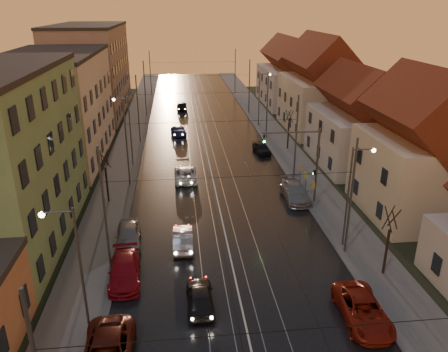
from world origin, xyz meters
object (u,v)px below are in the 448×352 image
object	(u,v)px
street_lamp_3	(261,94)
driving_car_3	(178,130)
driving_car_4	(182,106)
parked_right_0	(363,310)
parked_left_2	(125,271)
parked_right_1	(295,192)
traffic_light_mast	(307,156)
parked_left_3	(128,235)
street_lamp_1	(353,188)
parked_right_2	(262,148)
street_lamp_2	(127,124)
street_lamp_0	(74,262)
driving_car_0	(200,297)
driving_car_2	(185,174)
driving_car_1	(183,238)

from	to	relation	value
street_lamp_3	driving_car_3	size ratio (longest dim) A/B	1.70
driving_car_4	parked_right_0	size ratio (longest dim) A/B	0.85
parked_left_2	parked_right_1	bearing A→B (deg)	34.28
traffic_light_mast	driving_car_4	distance (m)	41.40
street_lamp_3	parked_right_0	bearing A→B (deg)	-92.88
parked_left_3	parked_right_1	distance (m)	16.45
street_lamp_1	parked_right_2	xyz separation A→B (m)	(-2.30, 22.91, -4.22)
driving_car_3	parked_right_1	distance (m)	25.81
parked_left_3	street_lamp_2	bearing A→B (deg)	90.73
traffic_light_mast	parked_right_0	world-z (taller)	traffic_light_mast
street_lamp_1	parked_left_3	size ratio (longest dim) A/B	1.74
street_lamp_0	parked_right_2	world-z (taller)	street_lamp_0
traffic_light_mast	parked_right_2	distance (m)	15.47
driving_car_0	parked_left_2	xyz separation A→B (m)	(-4.88, 3.30, 0.04)
street_lamp_1	parked_left_3	world-z (taller)	street_lamp_1
street_lamp_3	driving_car_2	size ratio (longest dim) A/B	1.60
street_lamp_3	traffic_light_mast	size ratio (longest dim) A/B	1.11
street_lamp_1	driving_car_3	bearing A→B (deg)	111.24
driving_car_2	parked_right_0	world-z (taller)	parked_right_0
driving_car_4	parked_left_3	bearing A→B (deg)	84.13
driving_car_3	street_lamp_3	bearing A→B (deg)	-169.28
driving_car_0	parked_left_3	size ratio (longest dim) A/B	0.88
street_lamp_0	parked_left_2	bearing A→B (deg)	72.10
driving_car_1	driving_car_2	size ratio (longest dim) A/B	0.86
parked_right_0	parked_left_3	bearing A→B (deg)	146.30
street_lamp_1	driving_car_1	bearing A→B (deg)	174.32
driving_car_0	parked_right_0	xyz separation A→B (m)	(9.40, -2.29, 0.04)
street_lamp_3	parked_right_2	xyz separation A→B (m)	(-2.30, -13.09, -4.22)
street_lamp_3	parked_right_2	world-z (taller)	street_lamp_3
driving_car_3	driving_car_4	xyz separation A→B (m)	(0.75, 15.54, 0.07)
street_lamp_1	parked_right_0	size ratio (longest dim) A/B	1.53
street_lamp_3	driving_car_0	xyz separation A→B (m)	(-11.62, -42.03, -4.20)
street_lamp_0	parked_right_0	xyz separation A→B (m)	(15.98, -0.32, -4.16)
street_lamp_3	parked_right_1	distance (m)	27.52
street_lamp_3	driving_car_0	bearing A→B (deg)	-105.46
street_lamp_3	driving_car_0	size ratio (longest dim) A/B	1.98
parked_right_1	street_lamp_1	bearing A→B (deg)	-77.33
driving_car_4	parked_right_1	world-z (taller)	parked_right_1
parked_right_0	parked_right_2	xyz separation A→B (m)	(-0.07, 31.23, -0.06)
driving_car_2	parked_left_2	xyz separation A→B (m)	(-4.52, -17.57, 0.04)
street_lamp_2	parked_right_0	size ratio (longest dim) A/B	1.53
driving_car_2	parked_left_3	size ratio (longest dim) A/B	1.08
street_lamp_3	parked_left_2	size ratio (longest dim) A/B	1.59
driving_car_2	parked_right_0	distance (m)	25.13
driving_car_3	parked_left_3	distance (m)	30.52
driving_car_2	parked_right_0	xyz separation A→B (m)	(9.76, -23.16, 0.03)
street_lamp_3	parked_right_2	distance (m)	13.94
street_lamp_2	street_lamp_3	world-z (taller)	same
traffic_light_mast	driving_car_3	size ratio (longest dim) A/B	1.53
parked_right_1	driving_car_1	bearing A→B (deg)	-143.26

